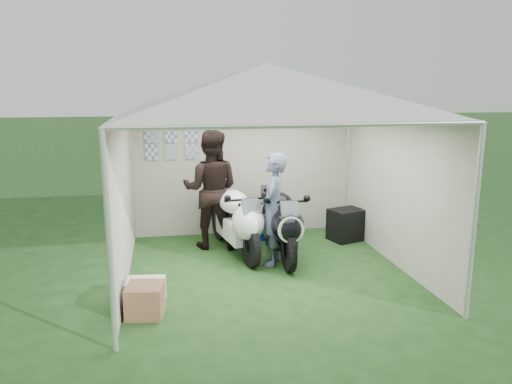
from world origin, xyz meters
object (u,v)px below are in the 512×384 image
Objects in this scene: person_dark_jacket at (211,189)px; crate_0 at (146,292)px; motorcycle_white at (237,219)px; canopy_tent at (266,94)px; crate_1 at (145,300)px; motorcycle_black at (280,221)px; equipment_box at (346,225)px; person_blue_jacket at (273,209)px; paddock_stand at (268,230)px.

person_dark_jacket reaches higher than crate_0.
motorcycle_white is 4.58× the size of crate_0.
canopy_tent is 13.38× the size of crate_1.
equipment_box is (1.36, 0.67, -0.32)m from motorcycle_black.
crate_0 is (-1.72, -0.91, -2.42)m from canopy_tent.
equipment_box is at bearing 31.08° from crate_0.
motorcycle_white is 0.79m from person_blue_jacket.
person_dark_jacket reaches higher than paddock_stand.
person_blue_jacket is (-0.17, -0.27, 0.27)m from motorcycle_black.
person_dark_jacket is 1.32m from person_blue_jacket.
motorcycle_black is at bearing -91.29° from paddock_stand.
motorcycle_white is 1.24× the size of person_blue_jacket.
motorcycle_black is 2.71m from crate_1.
paddock_stand is 1.38m from equipment_box.
canopy_tent is 2.84m from paddock_stand.
crate_0 is at bearing 78.07° from person_dark_jacket.
person_dark_jacket is 3.56× the size of equipment_box.
crate_0 is at bearing -152.04° from canopy_tent.
person_dark_jacket is at bearing 145.36° from motorcycle_black.
crate_1 is (-1.40, -2.01, -0.40)m from motorcycle_white.
paddock_stand is (0.02, 0.98, -0.43)m from motorcycle_black.
motorcycle_black is 5.12× the size of crate_1.
canopy_tent is 10.12× the size of equipment_box.
paddock_stand is 1.04× the size of crate_1.
person_dark_jacket is (-0.68, 1.22, -1.58)m from canopy_tent.
canopy_tent is 3.08m from equipment_box.
person_blue_jacket reaches higher than crate_0.
crate_0 is at bearing -131.17° from paddock_stand.
crate_1 is at bearing -89.37° from crate_0.
person_blue_jacket reaches higher than paddock_stand.
motorcycle_black is 1.32m from person_dark_jacket.
person_blue_jacket reaches higher than crate_1.
motorcycle_white reaches higher than equipment_box.
canopy_tent reaches higher than motorcycle_black.
crate_1 is (0.00, -0.33, 0.03)m from crate_0.
person_dark_jacket reaches higher than person_blue_jacket.
person_blue_jacket reaches higher than motorcycle_black.
crate_0 is 1.10× the size of crate_1.
person_blue_jacket is at bearing -59.87° from motorcycle_white.
paddock_stand is (0.67, 0.70, -0.42)m from motorcycle_white.
crate_1 is at bearing -135.38° from motorcycle_white.
motorcycle_white is 4.85× the size of paddock_stand.
canopy_tent is at bearing -78.09° from motorcycle_white.
motorcycle_white is 0.71m from motorcycle_black.
crate_0 is (-1.89, -1.12, -0.71)m from person_blue_jacket.
motorcycle_black is at bearing -153.89° from equipment_box.
canopy_tent is at bearing 133.37° from person_dark_jacket.
motorcycle_white is 3.82× the size of equipment_box.
canopy_tent is 3.19m from crate_1.
motorcycle_black is 2.52m from crate_0.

